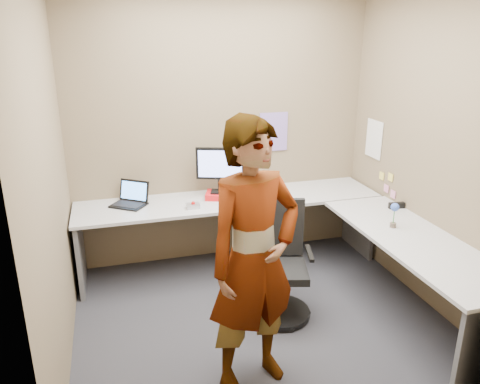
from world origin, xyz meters
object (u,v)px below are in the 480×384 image
object	(u,v)px
desk	(294,230)
person	(254,259)
office_chair	(280,271)
monitor	(220,166)

from	to	relation	value
desk	person	bearing A→B (deg)	-124.17
office_chair	person	size ratio (longest dim) A/B	0.52
office_chair	desk	bearing A→B (deg)	68.61
desk	monitor	distance (m)	0.95
monitor	office_chair	bearing A→B (deg)	-55.91
monitor	desk	bearing A→B (deg)	-32.41
person	desk	bearing A→B (deg)	38.17
monitor	person	xyz separation A→B (m)	(-0.19, -1.69, -0.13)
desk	office_chair	world-z (taller)	office_chair
desk	monitor	size ratio (longest dim) A/B	6.57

